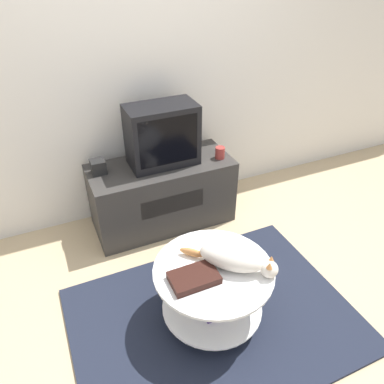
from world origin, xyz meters
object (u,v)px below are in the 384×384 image
(speaker, at_px, (98,167))
(cat, at_px, (234,258))
(dvd_box, at_px, (194,278))
(tv, at_px, (162,135))

(speaker, bearing_deg, cat, -66.76)
(speaker, height_order, cat, speaker)
(cat, bearing_deg, dvd_box, -135.97)
(cat, bearing_deg, tv, 133.90)
(speaker, bearing_deg, dvd_box, -77.86)
(speaker, relative_size, cat, 0.24)
(tv, xyz_separation_m, cat, (0.01, -1.15, -0.28))
(speaker, distance_m, cat, 1.31)
(tv, relative_size, cat, 1.17)
(tv, height_order, speaker, tv)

